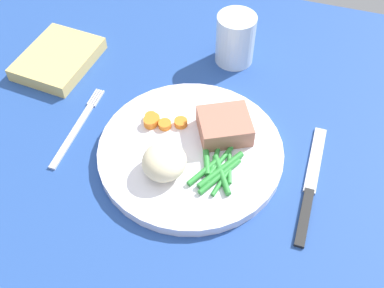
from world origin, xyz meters
TOP-DOWN VIEW (x-y plane):
  - dining_table at (0.00, 0.00)cm, footprint 120.00×90.00cm
  - dinner_plate at (0.22, 1.23)cm, footprint 26.77×26.77cm
  - meat_portion at (3.84, 5.45)cm, footprint 9.46×9.12cm
  - mashed_potatoes at (-2.18, -3.59)cm, footprint 6.06×6.37cm
  - carrot_slices at (-5.89, 4.28)cm, footprint 6.55×3.40cm
  - green_beans at (4.69, -1.44)cm, footprint 6.39×9.44cm
  - fork at (-18.08, 0.97)cm, footprint 1.44×16.60cm
  - knife at (17.51, 0.95)cm, footprint 1.70×20.50cm
  - water_glass at (0.74, 23.66)cm, footprint 6.56×6.56cm
  - napkin at (-27.69, 13.43)cm, footprint 12.24×14.84cm

SIDE VIEW (x-z plane):
  - dining_table at x=0.00cm, z-range 0.00..2.00cm
  - knife at x=17.51cm, z-range 1.88..2.52cm
  - fork at x=-18.08cm, z-range 2.00..2.40cm
  - dinner_plate at x=0.22cm, z-range 2.00..3.60cm
  - napkin at x=-27.69cm, z-range 2.00..4.22cm
  - green_beans at x=4.69cm, z-range 3.54..4.44cm
  - carrot_slices at x=-5.89cm, z-range 3.51..4.71cm
  - meat_portion at x=3.84cm, z-range 3.60..6.69cm
  - mashed_potatoes at x=-2.18cm, z-range 3.60..7.63cm
  - water_glass at x=0.74cm, z-range 1.45..10.19cm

